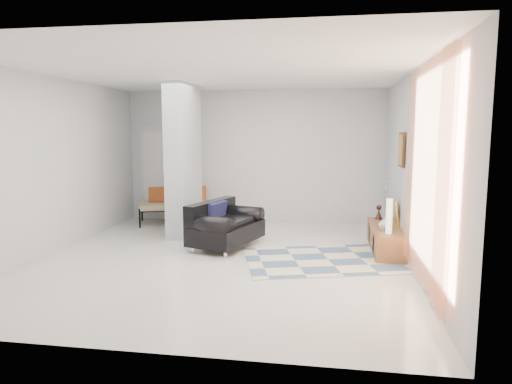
# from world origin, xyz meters

# --- Properties ---
(floor) EXTENTS (6.00, 6.00, 0.00)m
(floor) POSITION_xyz_m (0.00, 0.00, 0.00)
(floor) COLOR beige
(floor) RESTS_ON ground
(ceiling) EXTENTS (6.00, 6.00, 0.00)m
(ceiling) POSITION_xyz_m (0.00, 0.00, 2.80)
(ceiling) COLOR white
(ceiling) RESTS_ON wall_back
(wall_back) EXTENTS (6.00, 0.00, 6.00)m
(wall_back) POSITION_xyz_m (0.00, 3.00, 1.40)
(wall_back) COLOR silver
(wall_back) RESTS_ON ground
(wall_front) EXTENTS (6.00, 0.00, 6.00)m
(wall_front) POSITION_xyz_m (0.00, -3.00, 1.40)
(wall_front) COLOR silver
(wall_front) RESTS_ON ground
(wall_left) EXTENTS (0.00, 6.00, 6.00)m
(wall_left) POSITION_xyz_m (-2.75, 0.00, 1.40)
(wall_left) COLOR silver
(wall_left) RESTS_ON ground
(wall_right) EXTENTS (0.00, 6.00, 6.00)m
(wall_right) POSITION_xyz_m (2.75, 0.00, 1.40)
(wall_right) COLOR silver
(wall_right) RESTS_ON ground
(partition_column) EXTENTS (0.35, 1.20, 2.80)m
(partition_column) POSITION_xyz_m (-1.10, 1.60, 1.40)
(partition_column) COLOR #AAB0B1
(partition_column) RESTS_ON floor
(hallway_door) EXTENTS (0.85, 0.06, 2.04)m
(hallway_door) POSITION_xyz_m (-2.10, 2.96, 1.02)
(hallway_door) COLOR beige
(hallway_door) RESTS_ON floor
(curtain) EXTENTS (0.00, 2.55, 2.55)m
(curtain) POSITION_xyz_m (2.67, -1.15, 1.45)
(curtain) COLOR #FF8043
(curtain) RESTS_ON wall_right
(wall_art) EXTENTS (0.04, 0.45, 0.55)m
(wall_art) POSITION_xyz_m (2.72, 0.90, 1.65)
(wall_art) COLOR #301E0D
(wall_art) RESTS_ON wall_right
(media_console) EXTENTS (0.45, 1.62, 0.80)m
(media_console) POSITION_xyz_m (2.52, 0.90, 0.21)
(media_console) COLOR brown
(media_console) RESTS_ON floor
(loveseat) EXTENTS (1.18, 1.55, 0.76)m
(loveseat) POSITION_xyz_m (-0.15, 0.77, 0.36)
(loveseat) COLOR silver
(loveseat) RESTS_ON floor
(daybed) EXTENTS (2.06, 1.40, 0.77)m
(daybed) POSITION_xyz_m (-1.43, 2.61, 0.41)
(daybed) COLOR black
(daybed) RESTS_ON floor
(area_rug) EXTENTS (2.82, 2.25, 0.01)m
(area_rug) POSITION_xyz_m (1.60, 0.20, 0.01)
(area_rug) COLOR beige
(area_rug) RESTS_ON floor
(cylinder_lamp) EXTENTS (0.10, 0.10, 0.53)m
(cylinder_lamp) POSITION_xyz_m (2.50, 0.41, 0.67)
(cylinder_lamp) COLOR silver
(cylinder_lamp) RESTS_ON media_console
(bronze_figurine) EXTENTS (0.14, 0.14, 0.25)m
(bronze_figurine) POSITION_xyz_m (2.47, 1.53, 0.52)
(bronze_figurine) COLOR black
(bronze_figurine) RESTS_ON media_console
(vase) EXTENTS (0.22, 0.22, 0.19)m
(vase) POSITION_xyz_m (2.47, 0.68, 0.50)
(vase) COLOR silver
(vase) RESTS_ON media_console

